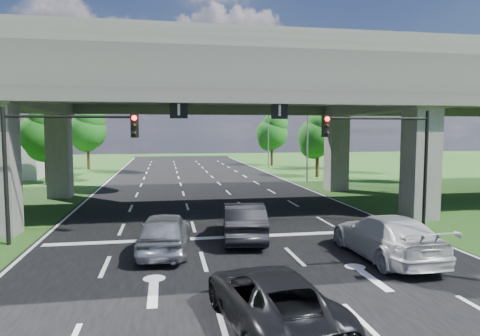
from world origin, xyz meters
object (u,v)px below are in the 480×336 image
object	(u,v)px
signal_right	(388,147)
car_white	(386,237)
car_silver	(165,232)
car_trailing	(271,298)
signal_left	(57,149)
streetlight_beyond	(266,125)
streetlight_far	(304,122)
car_dark	(244,221)

from	to	relation	value
signal_right	car_white	distance (m)	6.34
car_silver	car_trailing	distance (m)	7.64
signal_right	signal_left	size ratio (longest dim) A/B	1.00
signal_left	streetlight_beyond	bearing A→B (deg)	63.57
signal_right	car_silver	bearing A→B (deg)	-167.29
signal_right	car_trailing	size ratio (longest dim) A/B	1.14
signal_left	car_trailing	world-z (taller)	signal_left
signal_left	car_trailing	distance (m)	12.54
streetlight_far	car_dark	distance (m)	23.70
car_dark	car_white	distance (m)	6.23
signal_left	car_trailing	xyz separation A→B (m)	(7.23, -9.66, -3.43)
car_silver	car_dark	distance (m)	3.87
streetlight_beyond	streetlight_far	bearing A→B (deg)	-90.00
car_trailing	car_dark	bearing A→B (deg)	-102.59
signal_left	streetlight_far	bearing A→B (deg)	48.22
streetlight_far	car_silver	world-z (taller)	streetlight_far
signal_left	car_silver	size ratio (longest dim) A/B	1.22
streetlight_beyond	car_white	size ratio (longest dim) A/B	1.71
car_white	streetlight_far	bearing A→B (deg)	-102.17
streetlight_far	car_white	distance (m)	25.76
car_silver	car_dark	size ratio (longest dim) A/B	0.95
car_silver	car_white	world-z (taller)	car_white
car_silver	signal_right	bearing A→B (deg)	-162.16
signal_right	streetlight_beyond	bearing A→B (deg)	86.39
streetlight_far	car_silver	xyz separation A→B (m)	(-13.33, -22.55, -4.98)
car_dark	car_trailing	bearing A→B (deg)	91.02
car_dark	car_trailing	distance (m)	8.76
streetlight_beyond	car_white	distance (m)	41.39
signal_right	signal_left	bearing A→B (deg)	180.00
signal_right	signal_left	world-z (taller)	same
streetlight_far	car_trailing	size ratio (longest dim) A/B	1.91
streetlight_beyond	car_trailing	world-z (taller)	streetlight_beyond
car_dark	signal_right	bearing A→B (deg)	-165.94
streetlight_beyond	car_white	bearing A→B (deg)	-96.80
streetlight_far	car_dark	size ratio (longest dim) A/B	1.95
signal_left	car_trailing	bearing A→B (deg)	-53.18
signal_right	streetlight_beyond	world-z (taller)	streetlight_beyond
signal_right	car_silver	distance (m)	11.82
signal_right	car_white	world-z (taller)	signal_right
car_silver	car_dark	bearing A→B (deg)	-151.22
streetlight_far	signal_left	bearing A→B (deg)	-131.78
streetlight_beyond	car_silver	distance (m)	41.10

